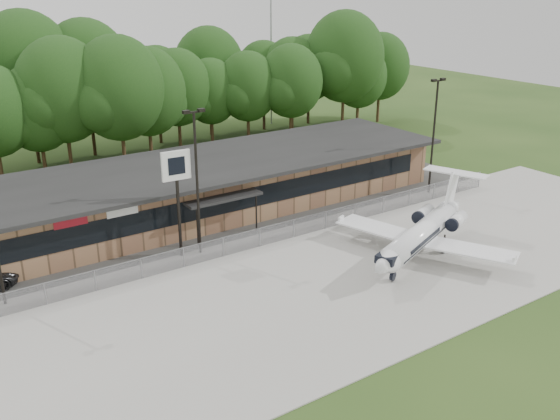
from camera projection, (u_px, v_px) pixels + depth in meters
ground at (424, 336)px, 33.82m from camera, size 160.00×160.00×0.00m
apron at (332, 280)px, 39.98m from camera, size 64.00×18.00×0.08m
parking_lot at (240, 225)px, 48.87m from camera, size 50.00×9.00×0.06m
terminal at (211, 184)px, 51.54m from camera, size 41.00×11.65×4.30m
fence at (271, 234)px, 45.13m from camera, size 46.00×0.04×1.52m
treeline at (125, 89)px, 63.61m from camera, size 72.00×12.00×15.00m
radio_mast at (271, 26)px, 78.13m from camera, size 0.20×0.20×25.00m
light_pole_mid at (197, 172)px, 41.81m from camera, size 1.55×0.30×10.23m
light_pole_right at (434, 128)px, 53.98m from camera, size 1.55×0.30×10.23m
business_jet at (423, 233)px, 42.85m from camera, size 14.13×12.63×4.84m
pole_sign at (177, 177)px, 41.39m from camera, size 2.00×0.35×7.60m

